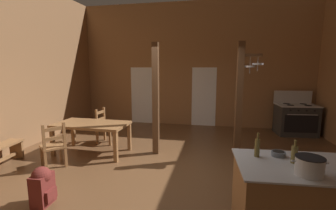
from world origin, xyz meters
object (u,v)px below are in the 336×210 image
(ladderback_chair_by_post, at_px, (53,146))
(bottle_short_on_counter, at_px, (294,154))
(dining_table, at_px, (92,127))
(bottle_tall_on_counter, at_px, (257,147))
(stove_range, at_px, (296,119))
(ladderback_chair_near_window, at_px, (105,127))
(kitchen_island, at_px, (331,205))
(backpack, at_px, (42,185))
(mixing_bowl_on_counter, at_px, (278,154))
(stockpot_on_counter, at_px, (309,166))

(ladderback_chair_by_post, height_order, bottle_short_on_counter, bottle_short_on_counter)
(dining_table, distance_m, bottle_tall_on_counter, 3.95)
(stove_range, bearing_deg, ladderback_chair_near_window, -160.48)
(kitchen_island, xyz_separation_m, dining_table, (-4.22, 2.13, 0.19))
(stove_range, relative_size, ladderback_chair_near_window, 1.39)
(backpack, bearing_deg, ladderback_chair_near_window, 98.36)
(bottle_short_on_counter, bearing_deg, mixing_bowl_on_counter, 120.74)
(stockpot_on_counter, bearing_deg, kitchen_island, 37.17)
(ladderback_chair_by_post, xyz_separation_m, backpack, (0.74, -1.23, -0.14))
(kitchen_island, height_order, ladderback_chair_near_window, ladderback_chair_near_window)
(bottle_tall_on_counter, relative_size, bottle_short_on_counter, 1.10)
(stove_range, distance_m, ladderback_chair_near_window, 5.70)
(mixing_bowl_on_counter, relative_size, bottle_short_on_counter, 0.60)
(ladderback_chair_by_post, distance_m, backpack, 1.44)
(backpack, bearing_deg, mixing_bowl_on_counter, 4.11)
(dining_table, relative_size, bottle_tall_on_counter, 5.58)
(backpack, height_order, stockpot_on_counter, stockpot_on_counter)
(ladderback_chair_by_post, height_order, stockpot_on_counter, stockpot_on_counter)
(stockpot_on_counter, xyz_separation_m, bottle_tall_on_counter, (-0.45, 0.43, 0.02))
(kitchen_island, xyz_separation_m, bottle_tall_on_counter, (-0.82, 0.15, 0.59))
(dining_table, bearing_deg, kitchen_island, -26.75)
(dining_table, distance_m, stockpot_on_counter, 4.55)
(mixing_bowl_on_counter, bearing_deg, stockpot_on_counter, -71.04)
(backpack, bearing_deg, kitchen_island, 0.17)
(ladderback_chair_near_window, xyz_separation_m, stockpot_on_counter, (3.90, -3.21, 0.58))
(ladderback_chair_by_post, distance_m, bottle_tall_on_counter, 3.96)
(backpack, relative_size, mixing_bowl_on_counter, 3.52)
(ladderback_chair_near_window, bearing_deg, bottle_short_on_counter, -37.04)
(mixing_bowl_on_counter, bearing_deg, kitchen_island, -22.40)
(kitchen_island, bearing_deg, ladderback_chair_near_window, 145.60)
(stove_range, xyz_separation_m, backpack, (-4.94, -4.84, -0.17))
(bottle_tall_on_counter, bearing_deg, mixing_bowl_on_counter, 15.56)
(kitchen_island, relative_size, mixing_bowl_on_counter, 13.08)
(stove_range, relative_size, bottle_short_on_counter, 4.70)
(backpack, relative_size, bottle_short_on_counter, 2.12)
(backpack, distance_m, bottle_short_on_counter, 3.50)
(ladderback_chair_by_post, bearing_deg, bottle_short_on_counter, -16.12)
(dining_table, xyz_separation_m, ladderback_chair_near_window, (-0.06, 0.80, -0.20))
(dining_table, xyz_separation_m, mixing_bowl_on_counter, (3.67, -1.90, 0.31))
(dining_table, distance_m, mixing_bowl_on_counter, 4.15)
(ladderback_chair_by_post, distance_m, bottle_short_on_counter, 4.36)
(kitchen_island, xyz_separation_m, stockpot_on_counter, (-0.37, -0.28, 0.57))
(bottle_tall_on_counter, distance_m, bottle_short_on_counter, 0.41)
(kitchen_island, height_order, dining_table, kitchen_island)
(mixing_bowl_on_counter, bearing_deg, ladderback_chair_near_window, 144.07)
(stockpot_on_counter, bearing_deg, ladderback_chair_by_post, 160.31)
(kitchen_island, distance_m, bottle_tall_on_counter, 1.02)
(kitchen_island, height_order, backpack, kitchen_island)
(stove_range, height_order, stockpot_on_counter, stove_range)
(kitchen_island, height_order, stockpot_on_counter, stockpot_on_counter)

